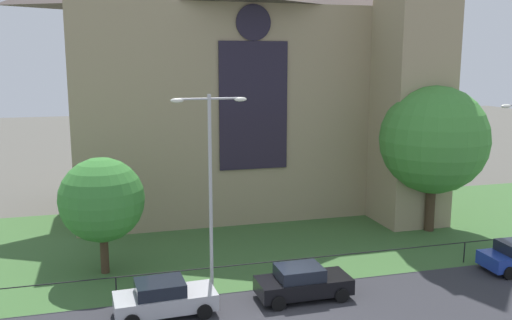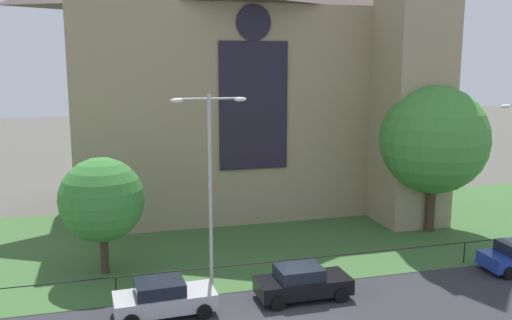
# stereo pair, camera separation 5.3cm
# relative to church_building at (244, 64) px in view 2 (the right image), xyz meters

# --- Properties ---
(ground) EXTENTS (160.00, 160.00, 0.00)m
(ground) POSITION_rel_church_building_xyz_m (-2.38, -7.52, -10.27)
(ground) COLOR #56544C
(grass_verge) EXTENTS (120.00, 20.00, 0.01)m
(grass_verge) POSITION_rel_church_building_xyz_m (-2.38, -9.52, -10.27)
(grass_verge) COLOR #3D6633
(grass_verge) RESTS_ON ground
(church_building) EXTENTS (23.20, 16.20, 26.00)m
(church_building) POSITION_rel_church_building_xyz_m (0.00, 0.00, 0.00)
(church_building) COLOR tan
(church_building) RESTS_ON ground
(iron_railing) EXTENTS (35.73, 0.07, 1.13)m
(iron_railing) POSITION_rel_church_building_xyz_m (-0.77, -15.02, -9.29)
(iron_railing) COLOR black
(iron_railing) RESTS_ON ground
(tree_right_near) EXTENTS (6.60, 6.60, 9.06)m
(tree_right_near) POSITION_rel_church_building_xyz_m (9.52, -9.58, -4.53)
(tree_right_near) COLOR #423021
(tree_right_near) RESTS_ON ground
(tree_left_near) EXTENTS (4.19, 4.19, 5.88)m
(tree_left_near) POSITION_rel_church_building_xyz_m (-10.14, -11.45, -6.50)
(tree_left_near) COLOR #423021
(tree_left_near) RESTS_ON ground
(streetlamp_near) EXTENTS (3.37, 0.26, 9.08)m
(streetlamp_near) POSITION_rel_church_building_xyz_m (-5.40, -15.12, -4.57)
(streetlamp_near) COLOR #B2B2B7
(streetlamp_near) RESTS_ON ground
(parked_car_silver) EXTENTS (4.28, 2.18, 1.51)m
(parked_car_silver) POSITION_rel_church_building_xyz_m (-7.79, -16.96, -9.53)
(parked_car_silver) COLOR #B7B7BC
(parked_car_silver) RESTS_ON ground
(parked_car_black) EXTENTS (4.22, 2.05, 1.51)m
(parked_car_black) POSITION_rel_church_building_xyz_m (-1.64, -16.95, -9.53)
(parked_car_black) COLOR black
(parked_car_black) RESTS_ON ground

